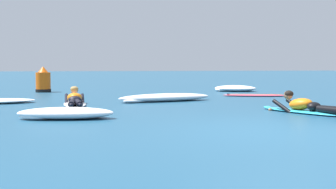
{
  "coord_description": "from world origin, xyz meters",
  "views": [
    {
      "loc": [
        -3.2,
        -6.99,
        1.09
      ],
      "look_at": [
        -1.14,
        4.33,
        0.34
      ],
      "focal_mm": 48.67,
      "sensor_mm": 36.0,
      "label": 1
    }
  ],
  "objects_px": {
    "channel_marker_buoy": "(43,82)",
    "surfer_near": "(306,107)",
    "drifting_surfboard": "(255,95)",
    "surfer_far": "(75,101)"
  },
  "relations": [
    {
      "from": "surfer_near",
      "to": "drifting_surfboard",
      "type": "bearing_deg",
      "value": 80.66
    },
    {
      "from": "surfer_near",
      "to": "surfer_far",
      "type": "distance_m",
      "value": 5.93
    },
    {
      "from": "surfer_far",
      "to": "drifting_surfboard",
      "type": "height_order",
      "value": "surfer_far"
    },
    {
      "from": "drifting_surfboard",
      "to": "channel_marker_buoy",
      "type": "xyz_separation_m",
      "value": [
        -7.42,
        3.75,
        0.37
      ]
    },
    {
      "from": "drifting_surfboard",
      "to": "channel_marker_buoy",
      "type": "bearing_deg",
      "value": 153.19
    },
    {
      "from": "channel_marker_buoy",
      "to": "surfer_near",
      "type": "bearing_deg",
      "value": -54.74
    },
    {
      "from": "surfer_near",
      "to": "drifting_surfboard",
      "type": "relative_size",
      "value": 1.09
    },
    {
      "from": "surfer_far",
      "to": "channel_marker_buoy",
      "type": "bearing_deg",
      "value": 102.23
    },
    {
      "from": "surfer_far",
      "to": "drifting_surfboard",
      "type": "bearing_deg",
      "value": 22.77
    },
    {
      "from": "surfer_near",
      "to": "drifting_surfboard",
      "type": "distance_m",
      "value": 5.54
    }
  ]
}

